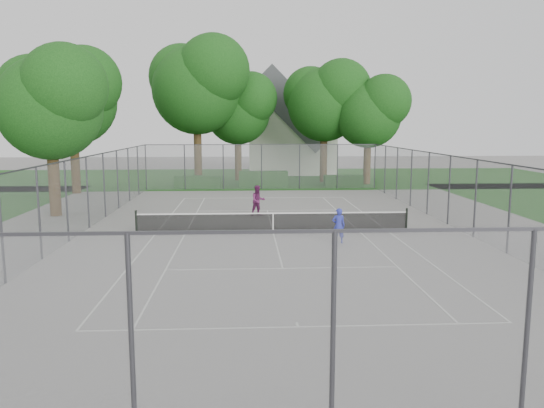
{
  "coord_description": "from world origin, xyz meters",
  "views": [
    {
      "loc": [
        -1.3,
        -24.53,
        5.04
      ],
      "look_at": [
        0.0,
        1.0,
        1.2
      ],
      "focal_mm": 35.0,
      "sensor_mm": 36.0,
      "label": 1
    }
  ],
  "objects_px": {
    "woman_player": "(258,201)",
    "girl_player": "(339,226)",
    "house": "(291,131)",
    "tennis_net": "(273,222)"
  },
  "relations": [
    {
      "from": "tennis_net",
      "to": "woman_player",
      "type": "distance_m",
      "value": 4.69
    },
    {
      "from": "woman_player",
      "to": "girl_player",
      "type": "bearing_deg",
      "value": -85.85
    },
    {
      "from": "tennis_net",
      "to": "house",
      "type": "relative_size",
      "value": 1.19
    },
    {
      "from": "girl_player",
      "to": "house",
      "type": "bearing_deg",
      "value": -87.71
    },
    {
      "from": "house",
      "to": "girl_player",
      "type": "height_order",
      "value": "house"
    },
    {
      "from": "house",
      "to": "tennis_net",
      "type": "bearing_deg",
      "value": -96.5
    },
    {
      "from": "house",
      "to": "girl_player",
      "type": "bearing_deg",
      "value": -91.45
    },
    {
      "from": "girl_player",
      "to": "woman_player",
      "type": "distance_m",
      "value": 7.82
    },
    {
      "from": "tennis_net",
      "to": "woman_player",
      "type": "bearing_deg",
      "value": 97.27
    },
    {
      "from": "tennis_net",
      "to": "house",
      "type": "height_order",
      "value": "house"
    }
  ]
}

